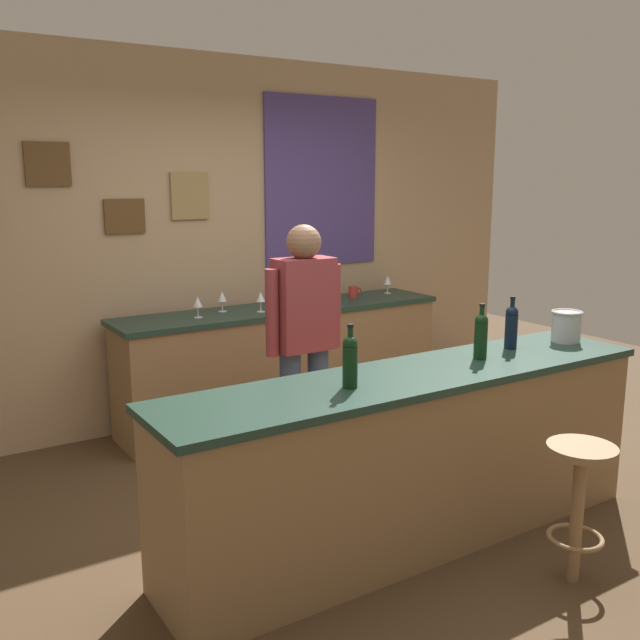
{
  "coord_description": "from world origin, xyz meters",
  "views": [
    {
      "loc": [
        -2.27,
        -3.05,
        1.9
      ],
      "look_at": [
        -0.03,
        0.45,
        1.05
      ],
      "focal_mm": 39.67,
      "sensor_mm": 36.0,
      "label": 1
    }
  ],
  "objects": [
    {
      "name": "ground_plane",
      "position": [
        0.0,
        0.0,
        0.0
      ],
      "size": [
        10.0,
        10.0,
        0.0
      ],
      "primitive_type": "plane",
      "color": "#4C3823"
    },
    {
      "name": "back_wall",
      "position": [
        0.02,
        2.03,
        1.42
      ],
      "size": [
        6.0,
        0.09,
        2.8
      ],
      "color": "tan",
      "rests_on": "ground_plane"
    },
    {
      "name": "bar_counter",
      "position": [
        0.0,
        -0.4,
        0.46
      ],
      "size": [
        2.79,
        0.6,
        0.92
      ],
      "color": "olive",
      "rests_on": "ground_plane"
    },
    {
      "name": "side_counter",
      "position": [
        0.4,
        1.65,
        0.45
      ],
      "size": [
        2.66,
        0.56,
        0.9
      ],
      "color": "olive",
      "rests_on": "ground_plane"
    },
    {
      "name": "bartender",
      "position": [
        -0.09,
        0.53,
        0.94
      ],
      "size": [
        0.52,
        0.21,
        1.62
      ],
      "color": "#384766",
      "rests_on": "ground_plane"
    },
    {
      "name": "bar_stool",
      "position": [
        0.4,
        -1.12,
        0.46
      ],
      "size": [
        0.32,
        0.32,
        0.68
      ],
      "color": "olive",
      "rests_on": "ground_plane"
    },
    {
      "name": "wine_bottle_a",
      "position": [
        -0.43,
        -0.43,
        1.06
      ],
      "size": [
        0.07,
        0.07,
        0.31
      ],
      "color": "black",
      "rests_on": "bar_counter"
    },
    {
      "name": "wine_bottle_b",
      "position": [
        0.48,
        -0.38,
        1.06
      ],
      "size": [
        0.07,
        0.07,
        0.31
      ],
      "color": "black",
      "rests_on": "bar_counter"
    },
    {
      "name": "wine_bottle_c",
      "position": [
        0.8,
        -0.3,
        1.06
      ],
      "size": [
        0.07,
        0.07,
        0.31
      ],
      "color": "black",
      "rests_on": "bar_counter"
    },
    {
      "name": "ice_bucket",
      "position": [
        1.21,
        -0.36,
        1.02
      ],
      "size": [
        0.19,
        0.19,
        0.19
      ],
      "color": "#B7BABF",
      "rests_on": "bar_counter"
    },
    {
      "name": "wine_glass_a",
      "position": [
        -0.32,
        1.61,
        1.01
      ],
      "size": [
        0.07,
        0.07,
        0.16
      ],
      "color": "silver",
      "rests_on": "side_counter"
    },
    {
      "name": "wine_glass_b",
      "position": [
        -0.08,
        1.73,
        1.01
      ],
      "size": [
        0.07,
        0.07,
        0.16
      ],
      "color": "silver",
      "rests_on": "side_counter"
    },
    {
      "name": "wine_glass_c",
      "position": [
        0.16,
        1.56,
        1.01
      ],
      "size": [
        0.07,
        0.07,
        0.16
      ],
      "color": "silver",
      "rests_on": "side_counter"
    },
    {
      "name": "wine_glass_d",
      "position": [
        0.93,
        1.69,
        1.01
      ],
      "size": [
        0.07,
        0.07,
        0.16
      ],
      "color": "silver",
      "rests_on": "side_counter"
    },
    {
      "name": "wine_glass_e",
      "position": [
        1.49,
        1.73,
        1.01
      ],
      "size": [
        0.07,
        0.07,
        0.16
      ],
      "color": "silver",
      "rests_on": "side_counter"
    },
    {
      "name": "coffee_mug",
      "position": [
        1.12,
        1.71,
        0.95
      ],
      "size": [
        0.12,
        0.08,
        0.09
      ],
      "color": "#B2332D",
      "rests_on": "side_counter"
    }
  ]
}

